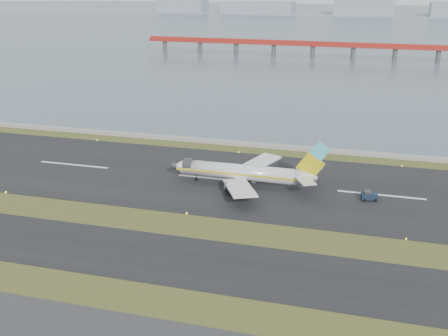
{
  "coord_description": "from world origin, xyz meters",
  "views": [
    {
      "loc": [
        37.58,
        -96.41,
        49.15
      ],
      "look_at": [
        4.22,
        22.0,
        6.07
      ],
      "focal_mm": 45.0,
      "sensor_mm": 36.0,
      "label": 1
    }
  ],
  "objects": [
    {
      "name": "runway_strip",
      "position": [
        0.0,
        30.0,
        0.05
      ],
      "size": [
        1000.0,
        45.0,
        0.1
      ],
      "primitive_type": "cube",
      "color": "black",
      "rests_on": "ground"
    },
    {
      "name": "ground",
      "position": [
        0.0,
        0.0,
        0.0
      ],
      "size": [
        1000.0,
        1000.0,
        0.0
      ],
      "primitive_type": "plane",
      "color": "#354418",
      "rests_on": "ground"
    },
    {
      "name": "taxiway_strip",
      "position": [
        0.0,
        -12.0,
        0.05
      ],
      "size": [
        1000.0,
        18.0,
        0.1
      ],
      "primitive_type": "cube",
      "color": "black",
      "rests_on": "ground"
    },
    {
      "name": "airliner",
      "position": [
        8.1,
        27.3,
        3.46
      ],
      "size": [
        38.52,
        32.89,
        12.8
      ],
      "color": "silver",
      "rests_on": "ground"
    },
    {
      "name": "bay_water",
      "position": [
        0.0,
        460.0,
        0.0
      ],
      "size": [
        1400.0,
        800.0,
        1.3
      ],
      "primitive_type": "cube",
      "color": "#495768",
      "rests_on": "ground"
    },
    {
      "name": "red_pier",
      "position": [
        20.0,
        250.0,
        7.28
      ],
      "size": [
        260.0,
        5.0,
        10.2
      ],
      "color": "#A4251C",
      "rests_on": "ground"
    },
    {
      "name": "pushback_tug",
      "position": [
        37.28,
        26.15,
        1.1
      ],
      "size": [
        3.94,
        2.86,
        2.27
      ],
      "rotation": [
        0.0,
        0.0,
        0.26
      ],
      "color": "#131F34",
      "rests_on": "ground"
    },
    {
      "name": "seawall",
      "position": [
        0.0,
        60.0,
        0.5
      ],
      "size": [
        1000.0,
        2.5,
        1.0
      ],
      "primitive_type": "cube",
      "color": "gray",
      "rests_on": "ground"
    },
    {
      "name": "far_shoreline",
      "position": [
        13.62,
        620.0,
        6.07
      ],
      "size": [
        1400.0,
        80.0,
        60.5
      ],
      "color": "#8793A0",
      "rests_on": "ground"
    }
  ]
}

